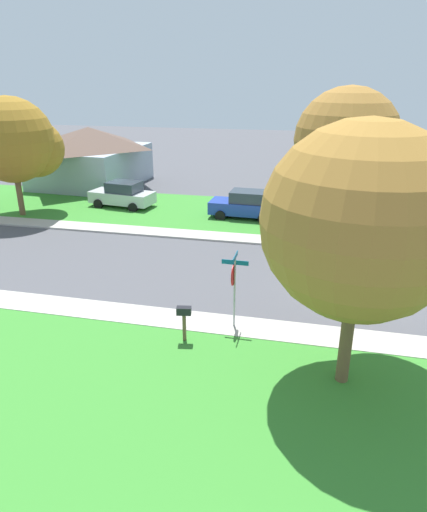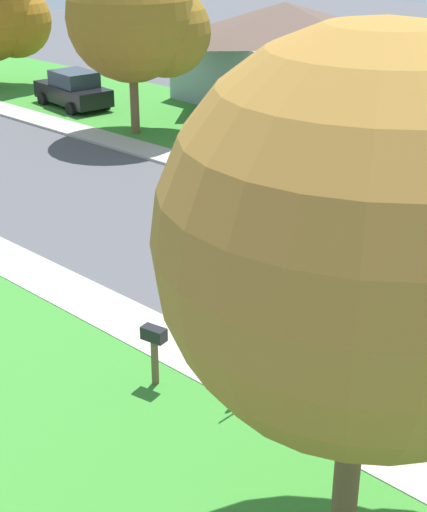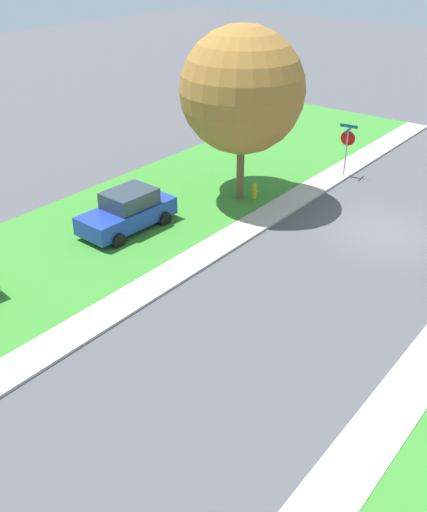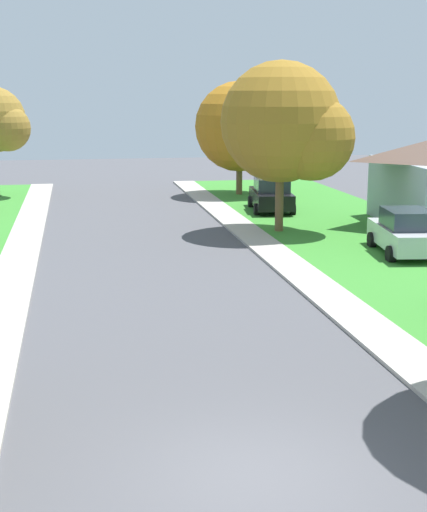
{
  "view_description": "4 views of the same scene",
  "coord_description": "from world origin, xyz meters",
  "px_view_note": "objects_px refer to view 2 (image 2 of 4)",
  "views": [
    {
      "loc": [
        -18.61,
        2.47,
        8.3
      ],
      "look_at": [
        -1.56,
        6.32,
        1.4
      ],
      "focal_mm": 31.93,
      "sensor_mm": 36.0,
      "label": 1
    },
    {
      "loc": [
        -14.36,
        -3.14,
        8.43
      ],
      "look_at": [
        -2.95,
        7.62,
        1.4
      ],
      "focal_mm": 53.8,
      "sensor_mm": 36.0,
      "label": 2
    },
    {
      "loc": [
        -8.12,
        22.0,
        11.31
      ],
      "look_at": [
        2.82,
        8.12,
        1.4
      ],
      "focal_mm": 41.01,
      "sensor_mm": 36.0,
      "label": 3
    },
    {
      "loc": [
        -2.61,
        -10.58,
        5.92
      ],
      "look_at": [
        1.21,
        9.96,
        1.4
      ],
      "focal_mm": 52.76,
      "sensor_mm": 36.0,
      "label": 4
    }
  ],
  "objects_px": {
    "stop_sign_far_corner": "(256,301)",
    "car_black_far_down_street": "(73,90)",
    "car_silver_behind_trees": "(291,122)",
    "mailbox": "(154,342)",
    "house_right_setback": "(283,50)",
    "tree_sidewalk_mid": "(394,252)",
    "tree_sidewalk_far": "(140,20)"
  },
  "relations": [
    {
      "from": "tree_sidewalk_far",
      "to": "mailbox",
      "type": "distance_m",
      "value": 19.04
    },
    {
      "from": "car_black_far_down_street",
      "to": "mailbox",
      "type": "height_order",
      "value": "car_black_far_down_street"
    },
    {
      "from": "stop_sign_far_corner",
      "to": "tree_sidewalk_far",
      "type": "relative_size",
      "value": 0.38
    },
    {
      "from": "house_right_setback",
      "to": "tree_sidewalk_mid",
      "type": "bearing_deg",
      "value": -139.05
    },
    {
      "from": "stop_sign_far_corner",
      "to": "car_black_far_down_street",
      "type": "height_order",
      "value": "stop_sign_far_corner"
    },
    {
      "from": "car_silver_behind_trees",
      "to": "mailbox",
      "type": "distance_m",
      "value": 17.74
    },
    {
      "from": "stop_sign_far_corner",
      "to": "car_silver_behind_trees",
      "type": "relative_size",
      "value": 0.61
    },
    {
      "from": "car_silver_behind_trees",
      "to": "tree_sidewalk_mid",
      "type": "bearing_deg",
      "value": -139.04
    },
    {
      "from": "tree_sidewalk_mid",
      "to": "house_right_setback",
      "type": "xyz_separation_m",
      "value": [
        22.29,
        19.34,
        -2.33
      ]
    },
    {
      "from": "car_black_far_down_street",
      "to": "tree_sidewalk_mid",
      "type": "relative_size",
      "value": 0.6
    },
    {
      "from": "mailbox",
      "to": "tree_sidewalk_mid",
      "type": "bearing_deg",
      "value": -98.24
    },
    {
      "from": "car_black_far_down_street",
      "to": "tree_sidewalk_mid",
      "type": "xyz_separation_m",
      "value": [
        -13.96,
        -25.16,
        3.83
      ]
    },
    {
      "from": "car_black_far_down_street",
      "to": "mailbox",
      "type": "bearing_deg",
      "value": -123.55
    },
    {
      "from": "car_silver_behind_trees",
      "to": "car_black_far_down_street",
      "type": "bearing_deg",
      "value": 101.26
    },
    {
      "from": "stop_sign_far_corner",
      "to": "car_silver_behind_trees",
      "type": "distance_m",
      "value": 17.46
    },
    {
      "from": "stop_sign_far_corner",
      "to": "house_right_setback",
      "type": "distance_m",
      "value": 25.51
    },
    {
      "from": "car_silver_behind_trees",
      "to": "tree_sidewalk_mid",
      "type": "height_order",
      "value": "tree_sidewalk_mid"
    },
    {
      "from": "car_silver_behind_trees",
      "to": "house_right_setback",
      "type": "xyz_separation_m",
      "value": [
        6.12,
        5.3,
        1.5
      ]
    },
    {
      "from": "tree_sidewalk_mid",
      "to": "stop_sign_far_corner",
      "type": "bearing_deg",
      "value": 61.91
    },
    {
      "from": "stop_sign_far_corner",
      "to": "car_black_far_down_street",
      "type": "distance_m",
      "value": 24.44
    },
    {
      "from": "tree_sidewalk_mid",
      "to": "mailbox",
      "type": "height_order",
      "value": "tree_sidewalk_mid"
    },
    {
      "from": "car_black_far_down_street",
      "to": "house_right_setback",
      "type": "height_order",
      "value": "house_right_setback"
    },
    {
      "from": "tree_sidewalk_far",
      "to": "car_black_far_down_street",
      "type": "bearing_deg",
      "value": 81.7
    },
    {
      "from": "tree_sidewalk_mid",
      "to": "house_right_setback",
      "type": "bearing_deg",
      "value": 40.95
    },
    {
      "from": "tree_sidewalk_far",
      "to": "house_right_setback",
      "type": "relative_size",
      "value": 0.77
    },
    {
      "from": "car_silver_behind_trees",
      "to": "car_black_far_down_street",
      "type": "relative_size",
      "value": 1.0
    },
    {
      "from": "tree_sidewalk_mid",
      "to": "car_silver_behind_trees",
      "type": "bearing_deg",
      "value": 40.96
    },
    {
      "from": "stop_sign_far_corner",
      "to": "mailbox",
      "type": "bearing_deg",
      "value": 132.26
    },
    {
      "from": "stop_sign_far_corner",
      "to": "mailbox",
      "type": "relative_size",
      "value": 2.11
    },
    {
      "from": "tree_sidewalk_mid",
      "to": "mailbox",
      "type": "bearing_deg",
      "value": 81.76
    },
    {
      "from": "car_silver_behind_trees",
      "to": "tree_sidewalk_far",
      "type": "relative_size",
      "value": 0.62
    },
    {
      "from": "car_black_far_down_street",
      "to": "tree_sidewalk_mid",
      "type": "bearing_deg",
      "value": -119.03
    }
  ]
}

